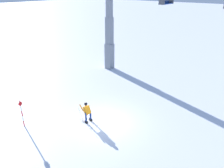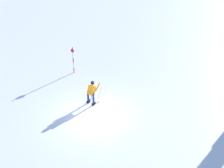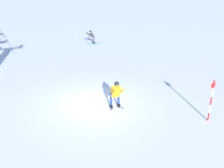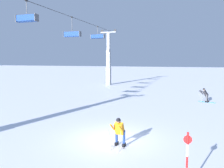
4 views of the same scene
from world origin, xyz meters
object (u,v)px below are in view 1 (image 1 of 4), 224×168
lift_tower_near (109,36)px  trail_marker_pole (22,112)px  chairlift_seat_nearest (166,1)px  skier_carving_main (87,111)px

lift_tower_near → trail_marker_pole: bearing=-77.0°
chairlift_seat_nearest → trail_marker_pole: (-3.58, -13.27, -6.85)m
lift_tower_near → chairlift_seat_nearest: lift_tower_near is taller
lift_tower_near → trail_marker_pole: (3.05, -13.27, -2.83)m
skier_carving_main → lift_tower_near: lift_tower_near is taller
chairlift_seat_nearest → trail_marker_pole: chairlift_seat_nearest is taller
lift_tower_near → skier_carving_main: bearing=-58.4°
lift_tower_near → chairlift_seat_nearest: 7.75m
skier_carving_main → chairlift_seat_nearest: (0.48, 10.00, 7.07)m
lift_tower_near → chairlift_seat_nearest: bearing=0.0°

